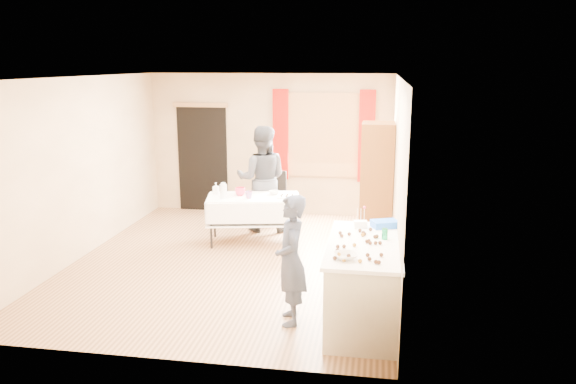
% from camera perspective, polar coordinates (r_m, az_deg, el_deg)
% --- Properties ---
extents(floor, '(4.50, 5.50, 0.02)m').
position_cam_1_polar(floor, '(8.17, -5.55, -7.11)').
color(floor, '#9E7047').
rests_on(floor, ground).
extents(ceiling, '(4.50, 5.50, 0.02)m').
position_cam_1_polar(ceiling, '(7.67, -5.99, 11.60)').
color(ceiling, white).
rests_on(ceiling, floor).
extents(wall_back, '(4.50, 0.02, 2.60)m').
position_cam_1_polar(wall_back, '(10.46, -1.86, 4.84)').
color(wall_back, tan).
rests_on(wall_back, floor).
extents(wall_front, '(4.50, 0.02, 2.60)m').
position_cam_1_polar(wall_front, '(5.27, -13.52, -3.82)').
color(wall_front, tan).
rests_on(wall_front, floor).
extents(wall_left, '(0.02, 5.50, 2.60)m').
position_cam_1_polar(wall_left, '(8.67, -20.36, 2.30)').
color(wall_left, tan).
rests_on(wall_left, floor).
extents(wall_right, '(0.02, 5.50, 2.60)m').
position_cam_1_polar(wall_right, '(7.55, 11.04, 1.39)').
color(wall_right, tan).
rests_on(wall_right, floor).
extents(window_frame, '(1.32, 0.06, 1.52)m').
position_cam_1_polar(window_frame, '(10.25, 3.61, 5.78)').
color(window_frame, olive).
rests_on(window_frame, wall_back).
extents(window_pane, '(1.20, 0.02, 1.40)m').
position_cam_1_polar(window_pane, '(10.24, 3.60, 5.77)').
color(window_pane, white).
rests_on(window_pane, wall_back).
extents(curtain_left, '(0.28, 0.06, 1.65)m').
position_cam_1_polar(curtain_left, '(10.31, -0.76, 5.84)').
color(curtain_left, '#9D0B03').
rests_on(curtain_left, wall_back).
extents(curtain_right, '(0.28, 0.06, 1.65)m').
position_cam_1_polar(curtain_right, '(10.16, 7.99, 5.61)').
color(curtain_right, '#9D0B03').
rests_on(curtain_right, wall_back).
extents(doorway, '(0.95, 0.04, 2.00)m').
position_cam_1_polar(doorway, '(10.81, -8.67, 3.35)').
color(doorway, black).
rests_on(doorway, floor).
extents(door_lintel, '(1.05, 0.06, 0.08)m').
position_cam_1_polar(door_lintel, '(10.66, -8.91, 8.73)').
color(door_lintel, olive).
rests_on(door_lintel, wall_back).
extents(cabinet, '(0.50, 0.60, 1.90)m').
position_cam_1_polar(cabinet, '(8.84, 8.99, 0.85)').
color(cabinet, brown).
rests_on(cabinet, floor).
extents(counter, '(0.78, 1.65, 0.91)m').
position_cam_1_polar(counter, '(6.23, 7.64, -9.15)').
color(counter, beige).
rests_on(counter, floor).
extents(party_table, '(1.57, 1.02, 0.75)m').
position_cam_1_polar(party_table, '(8.86, -3.52, -2.34)').
color(party_table, black).
rests_on(party_table, floor).
extents(chair, '(0.47, 0.47, 0.93)m').
position_cam_1_polar(chair, '(9.94, -1.54, -1.62)').
color(chair, black).
rests_on(chair, floor).
extents(girl, '(0.68, 0.58, 1.44)m').
position_cam_1_polar(girl, '(6.09, 0.30, -6.93)').
color(girl, '#282E43').
rests_on(girl, floor).
extents(woman, '(1.03, 0.88, 1.78)m').
position_cam_1_polar(woman, '(9.40, -2.67, 1.35)').
color(woman, black).
rests_on(woman, floor).
extents(soda_can, '(0.07, 0.07, 0.12)m').
position_cam_1_polar(soda_can, '(6.22, 9.80, -4.22)').
color(soda_can, '#0F8245').
rests_on(soda_can, counter).
extents(mixing_bowl, '(0.41, 0.41, 0.06)m').
position_cam_1_polar(mixing_bowl, '(5.58, 5.86, -6.49)').
color(mixing_bowl, white).
rests_on(mixing_bowl, counter).
extents(foam_block, '(0.16, 0.12, 0.08)m').
position_cam_1_polar(foam_block, '(6.61, 7.37, -3.27)').
color(foam_block, white).
rests_on(foam_block, counter).
extents(blue_basket, '(0.35, 0.30, 0.08)m').
position_cam_1_polar(blue_basket, '(6.67, 9.81, -3.21)').
color(blue_basket, blue).
rests_on(blue_basket, counter).
extents(pitcher, '(0.14, 0.14, 0.22)m').
position_cam_1_polar(pitcher, '(8.67, -6.57, 0.07)').
color(pitcher, silver).
rests_on(pitcher, party_table).
extents(cup_red, '(0.18, 0.18, 0.13)m').
position_cam_1_polar(cup_red, '(8.84, -4.87, 0.05)').
color(cup_red, '#E02A4A').
rests_on(cup_red, party_table).
extents(cup_rainbow, '(0.13, 0.13, 0.11)m').
position_cam_1_polar(cup_rainbow, '(8.64, -4.01, -0.29)').
color(cup_rainbow, red).
rests_on(cup_rainbow, party_table).
extents(small_bowl, '(0.20, 0.20, 0.05)m').
position_cam_1_polar(small_bowl, '(8.90, -1.42, -0.06)').
color(small_bowl, white).
rests_on(small_bowl, party_table).
extents(pastry_tray, '(0.28, 0.20, 0.02)m').
position_cam_1_polar(pastry_tray, '(8.69, -0.12, -0.50)').
color(pastry_tray, white).
rests_on(pastry_tray, party_table).
extents(bottle, '(0.10, 0.11, 0.18)m').
position_cam_1_polar(bottle, '(8.97, -7.33, 0.37)').
color(bottle, white).
rests_on(bottle, party_table).
extents(cake_balls, '(0.50, 1.12, 0.04)m').
position_cam_1_polar(cake_balls, '(5.94, 7.27, -5.37)').
color(cake_balls, '#3F2314').
rests_on(cake_balls, counter).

